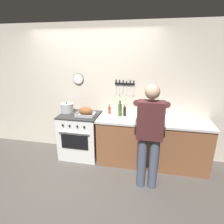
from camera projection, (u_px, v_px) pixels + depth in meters
ground_plane at (73, 188)px, 2.96m from camera, size 8.00×8.00×0.00m
wall_back at (95, 91)px, 3.80m from camera, size 6.00×0.13×2.60m
counter_block at (152, 142)px, 3.50m from camera, size 2.03×0.65×0.90m
stove at (81, 135)px, 3.78m from camera, size 0.76×0.67×0.90m
person_cook at (150, 131)px, 2.74m from camera, size 0.51×0.63×1.66m
roasting_pan at (86, 112)px, 3.51m from camera, size 0.35×0.26×0.19m
stock_pot at (67, 108)px, 3.74m from camera, size 0.25×0.25×0.21m
cutting_board at (146, 119)px, 3.36m from camera, size 0.36×0.24×0.02m
bottle_soy_sauce at (125, 111)px, 3.52m from camera, size 0.06×0.06×0.22m
bottle_cooking_oil at (139, 111)px, 3.50m from camera, size 0.07×0.07×0.25m
bottle_hot_sauce at (109, 110)px, 3.65m from camera, size 0.05×0.05×0.19m
bottle_vinegar at (154, 113)px, 3.37m from camera, size 0.07×0.07×0.27m
bottle_olive_oil at (120, 110)px, 3.50m from camera, size 0.07×0.07×0.30m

